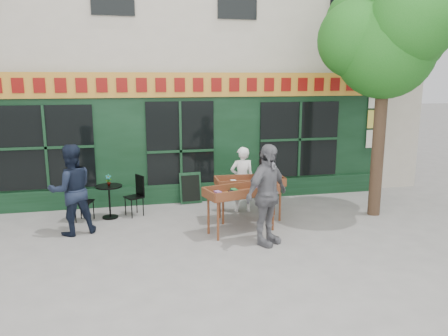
{
  "coord_description": "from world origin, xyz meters",
  "views": [
    {
      "loc": [
        -1.35,
        -8.57,
        3.17
      ],
      "look_at": [
        0.71,
        0.5,
        1.24
      ],
      "focal_mm": 35.0,
      "sensor_mm": 36.0,
      "label": 1
    }
  ],
  "objects": [
    {
      "name": "ground",
      "position": [
        0.0,
        0.0,
        0.0
      ],
      "size": [
        80.0,
        80.0,
        0.0
      ],
      "primitive_type": "plane",
      "color": "slate",
      "rests_on": "ground"
    },
    {
      "name": "building",
      "position": [
        0.0,
        5.97,
        4.97
      ],
      "size": [
        14.0,
        7.26,
        10.0
      ],
      "color": "beige",
      "rests_on": "ground"
    },
    {
      "name": "street_tree",
      "position": [
        4.34,
        0.36,
        4.11
      ],
      "size": [
        3.05,
        2.9,
        5.6
      ],
      "color": "#382619",
      "rests_on": "ground"
    },
    {
      "name": "book_cart_center",
      "position": [
        1.32,
        0.59,
        0.82
      ],
      "size": [
        1.52,
        0.68,
        0.99
      ],
      "rotation": [
        0.0,
        0.0,
        -0.04
      ],
      "color": "brown",
      "rests_on": "ground"
    },
    {
      "name": "dog",
      "position": [
        1.67,
        0.54,
        1.29
      ],
      "size": [
        0.36,
        0.61,
        0.6
      ],
      "primitive_type": null,
      "rotation": [
        0.0,
        0.0,
        -0.04
      ],
      "color": "black",
      "rests_on": "book_cart_center"
    },
    {
      "name": "woman",
      "position": [
        1.32,
        1.24,
        0.79
      ],
      "size": [
        0.59,
        0.4,
        1.58
      ],
      "primitive_type": "imported",
      "rotation": [
        0.0,
        0.0,
        3.1
      ],
      "color": "white",
      "rests_on": "ground"
    },
    {
      "name": "book_cart_right",
      "position": [
        0.93,
        -0.17,
        0.82
      ],
      "size": [
        1.61,
        0.98,
        0.99
      ],
      "rotation": [
        0.0,
        0.0,
        0.26
      ],
      "color": "brown",
      "rests_on": "ground"
    },
    {
      "name": "man_right",
      "position": [
        1.23,
        -0.92,
        0.98
      ],
      "size": [
        1.22,
        1.05,
        1.96
      ],
      "primitive_type": "imported",
      "rotation": [
        0.0,
        0.0,
        0.61
      ],
      "color": "slate",
      "rests_on": "ground"
    },
    {
      "name": "bistro_table",
      "position": [
        -1.77,
        1.4,
        0.54
      ],
      "size": [
        0.6,
        0.6,
        0.76
      ],
      "color": "black",
      "rests_on": "ground"
    },
    {
      "name": "bistro_chair_left",
      "position": [
        -2.41,
        1.33,
        0.56
      ],
      "size": [
        0.45,
        0.45,
        0.95
      ],
      "rotation": [
        0.0,
        0.0,
        1.27
      ],
      "color": "black",
      "rests_on": "ground"
    },
    {
      "name": "bistro_chair_right",
      "position": [
        -1.14,
        1.49,
        0.56
      ],
      "size": [
        0.49,
        0.49,
        0.95
      ],
      "rotation": [
        0.0,
        0.0,
        -1.08
      ],
      "color": "black",
      "rests_on": "ground"
    },
    {
      "name": "potted_plant",
      "position": [
        -1.77,
        1.4,
        0.9
      ],
      "size": [
        0.14,
        0.1,
        0.27
      ],
      "primitive_type": "imported",
      "rotation": [
        0.0,
        0.0,
        -0.04
      ],
      "color": "gray",
      "rests_on": "bistro_table"
    },
    {
      "name": "man_left",
      "position": [
        -2.47,
        0.5,
        0.93
      ],
      "size": [
        1.08,
        0.95,
        1.87
      ],
      "primitive_type": "imported",
      "rotation": [
        0.0,
        0.0,
        3.45
      ],
      "color": "black",
      "rests_on": "ground"
    },
    {
      "name": "chalkboard",
      "position": [
        0.22,
        2.19,
        0.4
      ],
      "size": [
        0.57,
        0.23,
        0.79
      ],
      "rotation": [
        0.0,
        0.0,
        0.06
      ],
      "color": "black",
      "rests_on": "ground"
    }
  ]
}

